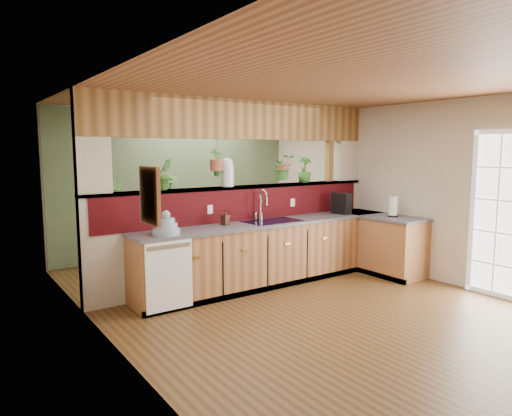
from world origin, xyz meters
TOP-DOWN VIEW (x-y plane):
  - ground at (0.00, 0.00)m, footprint 4.60×7.00m
  - ceiling at (0.00, 0.00)m, footprint 4.60×7.00m
  - wall_back at (0.00, 3.50)m, footprint 4.60×0.02m
  - wall_left at (-2.30, 0.00)m, footprint 0.02×7.00m
  - wall_right at (2.30, 0.00)m, footprint 0.02×7.00m
  - pass_through_partition at (0.03, 1.35)m, footprint 4.60×0.21m
  - pass_through_ledge at (0.00, 1.35)m, footprint 4.60×0.21m
  - header_beam at (0.00, 1.35)m, footprint 4.60×0.15m
  - sage_backwall at (0.00, 3.48)m, footprint 4.55×0.02m
  - countertop at (0.84, 0.87)m, footprint 4.14×1.52m
  - dishwasher at (-1.48, 0.66)m, footprint 0.58×0.03m
  - navy_sink at (0.25, 0.98)m, footprint 0.82×0.50m
  - french_door at (2.27, -1.30)m, footprint 0.06×1.02m
  - framed_print at (-2.27, -0.80)m, footprint 0.04×0.35m
  - faucet at (0.18, 1.13)m, footprint 0.20×0.19m
  - dish_stack at (-1.41, 0.87)m, footprint 0.33×0.33m
  - soap_dispenser at (-0.47, 1.07)m, footprint 0.12×0.12m
  - coffee_maker at (1.61, 0.95)m, footprint 0.17×0.29m
  - paper_towel at (2.01, 0.28)m, footprint 0.15×0.15m
  - glass_jar at (-0.26, 1.35)m, footprint 0.18×0.18m
  - ledge_plant_left at (-1.21, 1.35)m, footprint 0.25×0.21m
  - ledge_plant_right at (1.16, 1.35)m, footprint 0.30×0.30m
  - hanging_plant_a at (-0.43, 1.35)m, footprint 0.22×0.18m
  - hanging_plant_b at (0.73, 1.35)m, footprint 0.41×0.38m
  - shelving_console at (-0.65, 3.25)m, footprint 1.46×0.82m
  - shelf_plant_a at (-1.24, 3.25)m, footprint 0.24×0.17m
  - shelf_plant_b at (-0.28, 3.25)m, footprint 0.33×0.33m
  - floor_plant at (0.74, 2.39)m, footprint 0.90×0.84m

SIDE VIEW (x-z plane):
  - ground at x=0.00m, z-range -0.01..0.01m
  - floor_plant at x=0.74m, z-range 0.00..0.82m
  - countertop at x=0.84m, z-range 0.00..0.90m
  - dishwasher at x=-1.48m, z-range 0.05..0.87m
  - shelving_console at x=-0.65m, z-range 0.03..0.97m
  - navy_sink at x=0.25m, z-range 0.73..0.91m
  - dish_stack at x=-1.41m, z-range 0.85..1.13m
  - soap_dispenser at x=-0.47m, z-range 0.90..1.10m
  - french_door at x=2.27m, z-range -0.03..2.13m
  - paper_towel at x=2.01m, z-range 0.88..1.22m
  - coffee_maker at x=1.61m, z-range 0.89..1.21m
  - faucet at x=0.18m, z-range 0.92..1.36m
  - shelf_plant_a at x=-1.24m, z-range 0.97..1.40m
  - pass_through_partition at x=0.03m, z-range -0.11..2.49m
  - shelf_plant_b at x=-0.28m, z-range 0.97..1.48m
  - wall_back at x=0.00m, z-range 0.00..2.60m
  - wall_left at x=-2.30m, z-range 0.00..2.60m
  - wall_right at x=2.30m, z-range 0.00..2.60m
  - sage_backwall at x=0.00m, z-range 0.02..2.58m
  - pass_through_ledge at x=0.00m, z-range 1.35..1.39m
  - framed_print at x=-2.27m, z-range 1.32..1.78m
  - glass_jar at x=-0.26m, z-range 1.39..1.79m
  - ledge_plant_right at x=1.16m, z-range 1.39..1.80m
  - ledge_plant_left at x=-1.21m, z-range 1.39..1.80m
  - hanging_plant_b at x=0.73m, z-range 1.54..2.06m
  - hanging_plant_a at x=-0.43m, z-range 1.60..2.11m
  - header_beam at x=0.00m, z-range 2.05..2.60m
  - ceiling at x=0.00m, z-range 2.60..2.60m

